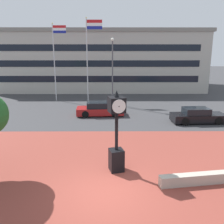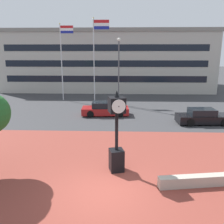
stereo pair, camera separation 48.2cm
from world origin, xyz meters
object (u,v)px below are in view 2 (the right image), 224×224
Objects in this scene: flagpole_primary at (63,56)px; civic_building at (108,60)px; street_lamp_post at (119,66)px; car_street_near at (105,109)px; car_street_mid at (204,117)px; street_clock at (117,135)px; flagpole_secondary at (96,52)px.

flagpole_primary reaches higher than civic_building.
car_street_near is at bearing -105.65° from street_lamp_post.
civic_building is at bearing 97.25° from street_lamp_post.
car_street_mid is 0.50× the size of flagpole_primary.
flagpole_secondary reaches higher than street_clock.
civic_building is 15.68m from street_lamp_post.
flagpole_primary is 4.09m from flagpole_secondary.
car_street_near is at bearing -109.90° from car_street_mid.
car_street_mid is at bearing -35.25° from flagpole_primary.
car_street_mid is 15.11m from flagpole_secondary.
civic_building reaches higher than car_street_near.
flagpole_primary reaches higher than street_clock.
flagpole_secondary is at bearing 0.00° from flagpole_primary.
car_street_mid is at bearing -44.77° from flagpole_secondary.
flagpole_primary is (-14.08, 9.95, 4.81)m from car_street_mid.
street_lamp_post is at bearing 161.24° from car_street_near.
street_lamp_post is at bearing -137.70° from car_street_mid.
flagpole_primary is 13.57m from civic_building.
car_street_mid is 0.14× the size of civic_building.
street_lamp_post is (1.98, -15.55, -0.15)m from civic_building.
street_clock is 0.13× the size of civic_building.
car_street_mid is 24.72m from civic_building.
flagpole_secondary is 1.34× the size of street_lamp_post.
flagpole_secondary is at bearing -171.43° from car_street_near.
car_street_near is 9.30m from flagpole_secondary.
car_street_near and car_street_mid have the same top height.
flagpole_secondary reaches higher than car_street_near.
flagpole_primary is at bearing -146.19° from car_street_near.
flagpole_secondary is at bearing -93.75° from civic_building.
flagpole_primary is (-6.93, 18.58, 3.48)m from street_clock.
car_street_near is 8.85m from car_street_mid.
civic_building is (0.83, 12.64, -1.35)m from flagpole_secondary.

